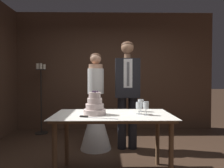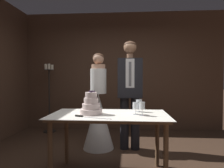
{
  "view_description": "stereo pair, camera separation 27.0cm",
  "coord_description": "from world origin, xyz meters",
  "px_view_note": "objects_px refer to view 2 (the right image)",
  "views": [
    {
      "loc": [
        -0.1,
        -2.52,
        1.23
      ],
      "look_at": [
        -0.05,
        0.46,
        1.14
      ],
      "focal_mm": 32.0,
      "sensor_mm": 36.0,
      "label": 1
    },
    {
      "loc": [
        0.17,
        -2.51,
        1.23
      ],
      "look_at": [
        -0.05,
        0.46,
        1.14
      ],
      "focal_mm": 32.0,
      "sensor_mm": 36.0,
      "label": 2
    }
  ],
  "objects_px": {
    "cake_table": "(109,121)",
    "cake_knife": "(86,117)",
    "bride": "(98,114)",
    "wine_glass_far": "(139,104)",
    "tiered_cake": "(91,106)",
    "wine_glass_middle": "(142,106)",
    "wine_glass_near": "(136,106)",
    "groom": "(130,88)",
    "candle_stand": "(49,97)"
  },
  "relations": [
    {
      "from": "cake_knife",
      "to": "groom",
      "type": "xyz_separation_m",
      "value": [
        0.52,
        1.19,
        0.27
      ]
    },
    {
      "from": "cake_knife",
      "to": "bride",
      "type": "relative_size",
      "value": 0.27
    },
    {
      "from": "cake_table",
      "to": "wine_glass_far",
      "type": "relative_size",
      "value": 8.91
    },
    {
      "from": "cake_table",
      "to": "bride",
      "type": "distance_m",
      "value": 1.01
    },
    {
      "from": "wine_glass_far",
      "to": "wine_glass_near",
      "type": "bearing_deg",
      "value": -105.18
    },
    {
      "from": "candle_stand",
      "to": "wine_glass_near",
      "type": "bearing_deg",
      "value": -46.03
    },
    {
      "from": "groom",
      "to": "cake_knife",
      "type": "bearing_deg",
      "value": -113.68
    },
    {
      "from": "wine_glass_near",
      "to": "bride",
      "type": "relative_size",
      "value": 0.09
    },
    {
      "from": "tiered_cake",
      "to": "groom",
      "type": "bearing_deg",
      "value": 63.41
    },
    {
      "from": "cake_table",
      "to": "wine_glass_far",
      "type": "distance_m",
      "value": 0.47
    },
    {
      "from": "wine_glass_middle",
      "to": "wine_glass_far",
      "type": "distance_m",
      "value": 0.27
    },
    {
      "from": "cake_knife",
      "to": "wine_glass_middle",
      "type": "bearing_deg",
      "value": 29.52
    },
    {
      "from": "cake_knife",
      "to": "candle_stand",
      "type": "relative_size",
      "value": 0.28
    },
    {
      "from": "bride",
      "to": "wine_glass_far",
      "type": "bearing_deg",
      "value": -49.91
    },
    {
      "from": "cake_table",
      "to": "cake_knife",
      "type": "xyz_separation_m",
      "value": [
        -0.25,
        -0.23,
        0.1
      ]
    },
    {
      "from": "cake_table",
      "to": "candle_stand",
      "type": "xyz_separation_m",
      "value": [
        -1.55,
        1.95,
        0.1
      ]
    },
    {
      "from": "cake_table",
      "to": "wine_glass_middle",
      "type": "height_order",
      "value": "wine_glass_middle"
    },
    {
      "from": "cake_table",
      "to": "cake_knife",
      "type": "relative_size",
      "value": 3.33
    },
    {
      "from": "tiered_cake",
      "to": "groom",
      "type": "relative_size",
      "value": 0.16
    },
    {
      "from": "cake_table",
      "to": "bride",
      "type": "relative_size",
      "value": 0.88
    },
    {
      "from": "cake_table",
      "to": "groom",
      "type": "xyz_separation_m",
      "value": [
        0.27,
        0.96,
        0.37
      ]
    },
    {
      "from": "cake_knife",
      "to": "wine_glass_near",
      "type": "distance_m",
      "value": 0.63
    },
    {
      "from": "bride",
      "to": "candle_stand",
      "type": "relative_size",
      "value": 1.07
    },
    {
      "from": "wine_glass_near",
      "to": "wine_glass_far",
      "type": "height_order",
      "value": "wine_glass_far"
    },
    {
      "from": "cake_knife",
      "to": "groom",
      "type": "bearing_deg",
      "value": 83.4
    },
    {
      "from": "tiered_cake",
      "to": "candle_stand",
      "type": "xyz_separation_m",
      "value": [
        -1.33,
        1.98,
        -0.09
      ]
    },
    {
      "from": "cake_table",
      "to": "wine_glass_middle",
      "type": "bearing_deg",
      "value": -11.82
    },
    {
      "from": "cake_table",
      "to": "bride",
      "type": "xyz_separation_m",
      "value": [
        -0.27,
        0.96,
        -0.09
      ]
    },
    {
      "from": "tiered_cake",
      "to": "candle_stand",
      "type": "height_order",
      "value": "candle_stand"
    },
    {
      "from": "cake_knife",
      "to": "groom",
      "type": "height_order",
      "value": "groom"
    },
    {
      "from": "groom",
      "to": "tiered_cake",
      "type": "bearing_deg",
      "value": -116.59
    },
    {
      "from": "bride",
      "to": "cake_table",
      "type": "bearing_deg",
      "value": -74.13
    },
    {
      "from": "cake_table",
      "to": "tiered_cake",
      "type": "xyz_separation_m",
      "value": [
        -0.22,
        -0.03,
        0.19
      ]
    },
    {
      "from": "bride",
      "to": "candle_stand",
      "type": "bearing_deg",
      "value": 142.36
    },
    {
      "from": "bride",
      "to": "groom",
      "type": "relative_size",
      "value": 0.89
    },
    {
      "from": "tiered_cake",
      "to": "bride",
      "type": "bearing_deg",
      "value": 92.94
    },
    {
      "from": "wine_glass_near",
      "to": "bride",
      "type": "distance_m",
      "value": 1.18
    },
    {
      "from": "bride",
      "to": "candle_stand",
      "type": "xyz_separation_m",
      "value": [
        -1.28,
        0.99,
        0.19
      ]
    },
    {
      "from": "cake_table",
      "to": "groom",
      "type": "bearing_deg",
      "value": 74.13
    },
    {
      "from": "cake_table",
      "to": "cake_knife",
      "type": "height_order",
      "value": "cake_knife"
    },
    {
      "from": "wine_glass_middle",
      "to": "groom",
      "type": "xyz_separation_m",
      "value": [
        -0.13,
        1.05,
        0.17
      ]
    },
    {
      "from": "cake_knife",
      "to": "groom",
      "type": "distance_m",
      "value": 1.33
    },
    {
      "from": "wine_glass_far",
      "to": "bride",
      "type": "distance_m",
      "value": 1.06
    },
    {
      "from": "cake_table",
      "to": "groom",
      "type": "distance_m",
      "value": 1.07
    },
    {
      "from": "wine_glass_far",
      "to": "tiered_cake",
      "type": "bearing_deg",
      "value": -160.76
    },
    {
      "from": "groom",
      "to": "candle_stand",
      "type": "xyz_separation_m",
      "value": [
        -1.83,
        0.99,
        -0.27
      ]
    },
    {
      "from": "wine_glass_near",
      "to": "wine_glass_far",
      "type": "distance_m",
      "value": 0.19
    },
    {
      "from": "cake_knife",
      "to": "wine_glass_far",
      "type": "bearing_deg",
      "value": 50.11
    },
    {
      "from": "wine_glass_far",
      "to": "bride",
      "type": "bearing_deg",
      "value": 130.09
    },
    {
      "from": "wine_glass_far",
      "to": "candle_stand",
      "type": "distance_m",
      "value": 2.63
    }
  ]
}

